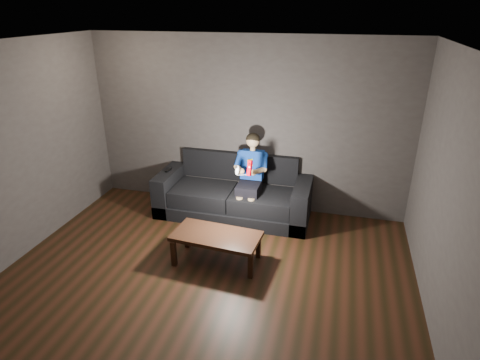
# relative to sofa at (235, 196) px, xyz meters

# --- Properties ---
(floor) EXTENTS (5.00, 5.00, 0.00)m
(floor) POSITION_rel_sofa_xyz_m (0.10, -2.16, -0.30)
(floor) COLOR black
(floor) RESTS_ON ground
(back_wall) EXTENTS (5.00, 0.04, 2.70)m
(back_wall) POSITION_rel_sofa_xyz_m (0.10, 0.34, 1.05)
(back_wall) COLOR #3E3837
(back_wall) RESTS_ON ground
(right_wall) EXTENTS (0.04, 5.00, 2.70)m
(right_wall) POSITION_rel_sofa_xyz_m (2.60, -2.16, 1.05)
(right_wall) COLOR #3E3837
(right_wall) RESTS_ON ground
(ceiling) EXTENTS (5.00, 5.00, 0.02)m
(ceiling) POSITION_rel_sofa_xyz_m (0.10, -2.16, 2.40)
(ceiling) COLOR silver
(ceiling) RESTS_ON back_wall
(sofa) EXTENTS (2.36, 1.02, 0.91)m
(sofa) POSITION_rel_sofa_xyz_m (0.00, 0.00, 0.00)
(sofa) COLOR black
(sofa) RESTS_ON floor
(child) EXTENTS (0.50, 0.61, 1.23)m
(child) POSITION_rel_sofa_xyz_m (0.27, -0.06, 0.48)
(child) COLOR black
(child) RESTS_ON sofa
(wii_remote_red) EXTENTS (0.07, 0.09, 0.22)m
(wii_remote_red) POSITION_rel_sofa_xyz_m (0.36, -0.54, 0.72)
(wii_remote_red) COLOR #D1000B
(wii_remote_red) RESTS_ON child
(nunchuk_white) EXTENTS (0.08, 0.10, 0.14)m
(nunchuk_white) POSITION_rel_sofa_xyz_m (0.19, -0.53, 0.66)
(nunchuk_white) COLOR white
(nunchuk_white) RESTS_ON child
(wii_remote_black) EXTENTS (0.05, 0.16, 0.03)m
(wii_remote_black) POSITION_rel_sofa_xyz_m (-1.06, -0.09, 0.36)
(wii_remote_black) COLOR black
(wii_remote_black) RESTS_ON sofa
(coffee_table) EXTENTS (1.14, 0.63, 0.40)m
(coffee_table) POSITION_rel_sofa_xyz_m (0.13, -1.35, 0.05)
(coffee_table) COLOR black
(coffee_table) RESTS_ON floor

